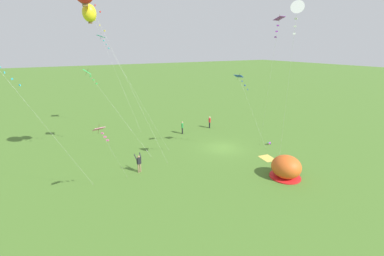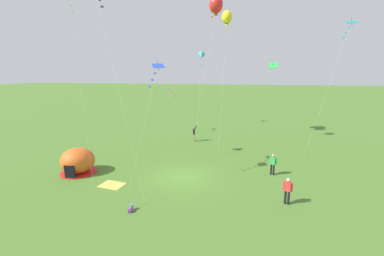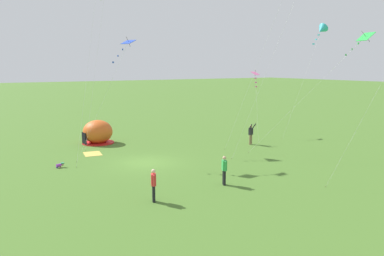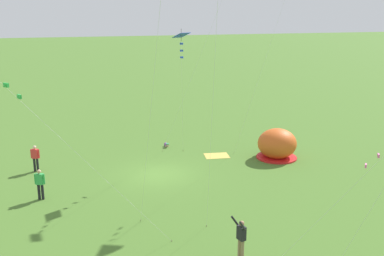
# 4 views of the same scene
# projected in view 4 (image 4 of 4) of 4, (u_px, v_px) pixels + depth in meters

# --- Properties ---
(ground_plane) EXTENTS (300.00, 300.00, 0.00)m
(ground_plane) POSITION_uv_depth(u_px,v_px,m) (158.00, 175.00, 28.19)
(ground_plane) COLOR #477028
(popup_tent) EXTENTS (2.81, 2.81, 2.10)m
(popup_tent) POSITION_uv_depth(u_px,v_px,m) (277.00, 144.00, 31.11)
(popup_tent) COLOR #D8591E
(popup_tent) RESTS_ON ground
(picnic_blanket) EXTENTS (1.87, 1.53, 0.01)m
(picnic_blanket) POSITION_uv_depth(u_px,v_px,m) (217.00, 156.00, 31.80)
(picnic_blanket) COLOR gold
(picnic_blanket) RESTS_ON ground
(toddler_crawling) EXTENTS (0.29, 0.55, 0.32)m
(toddler_crawling) POSITION_uv_depth(u_px,v_px,m) (167.00, 145.00, 33.80)
(toddler_crawling) COLOR purple
(toddler_crawling) RESTS_ON ground
(person_with_toddler) EXTENTS (0.56, 0.36, 1.72)m
(person_with_toddler) POSITION_uv_depth(u_px,v_px,m) (35.00, 157.00, 28.53)
(person_with_toddler) COLOR black
(person_with_toddler) RESTS_ON ground
(person_center_field) EXTENTS (0.56, 0.36, 1.72)m
(person_center_field) POSITION_uv_depth(u_px,v_px,m) (40.00, 183.00, 24.29)
(person_center_field) COLOR black
(person_center_field) RESTS_ON ground
(person_arms_raised) EXTENTS (0.56, 0.69, 1.89)m
(person_arms_raised) POSITION_uv_depth(u_px,v_px,m) (241.00, 237.00, 18.44)
(person_arms_raised) COLOR #8C7251
(person_arms_raised) RESTS_ON ground
(kite_blue) EXTENTS (1.69, 4.33, 8.93)m
(kite_blue) POSITION_uv_depth(u_px,v_px,m) (181.00, 41.00, 27.15)
(kite_blue) COLOR silver
(kite_blue) RESTS_ON ground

